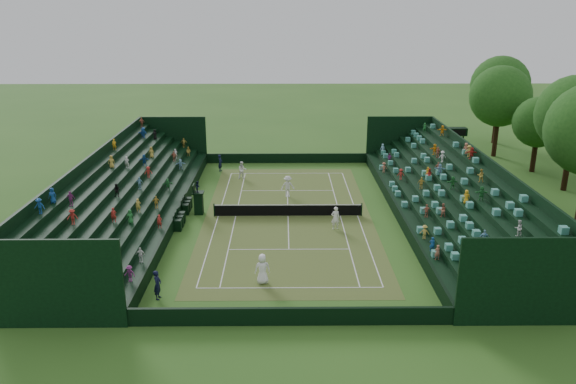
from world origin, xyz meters
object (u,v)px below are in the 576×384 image
object	(u,v)px
umpire_chair	(198,200)
player_far_east	(288,186)
player_near_west	(262,269)
player_near_east	(335,218)
tennis_net	(288,210)
player_far_west	(242,170)

from	to	relation	value
umpire_chair	player_far_east	size ratio (longest dim) A/B	1.45
player_near_west	player_far_east	distance (m)	16.09
player_far_east	player_near_east	bearing A→B (deg)	-76.63
tennis_net	player_near_west	size ratio (longest dim) A/B	6.25
player_near_east	player_far_east	distance (m)	8.24
player_near_east	umpire_chair	bearing A→B (deg)	-27.37
player_far_west	player_far_east	xyz separation A→B (m)	(4.30, -5.44, 0.10)
player_near_west	player_far_west	xyz separation A→B (m)	(-2.66, 21.45, -0.09)
player_near_east	player_far_east	size ratio (longest dim) A/B	0.94
player_far_east	player_far_west	bearing A→B (deg)	116.95
player_far_east	player_near_west	bearing A→B (deg)	-107.17
player_far_west	umpire_chair	bearing A→B (deg)	-121.77
tennis_net	player_far_east	world-z (taller)	player_far_east
umpire_chair	player_far_east	distance (m)	8.24
tennis_net	player_near_east	size ratio (longest dim) A/B	6.65
umpire_chair	player_near_east	xyz separation A→B (m)	(10.54, -3.30, -0.29)
player_near_east	player_far_west	size ratio (longest dim) A/B	1.04
player_near_west	player_far_west	bearing A→B (deg)	-88.38
umpire_chair	tennis_net	bearing A→B (deg)	-4.63
tennis_net	player_far_west	bearing A→B (deg)	112.73
player_near_east	player_near_west	bearing A→B (deg)	49.20
tennis_net	player_far_west	xyz separation A→B (m)	(-4.28, 10.21, 0.32)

